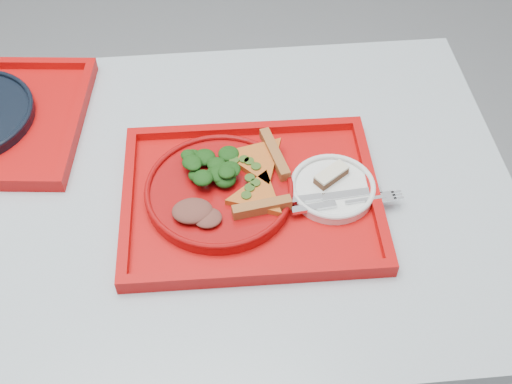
# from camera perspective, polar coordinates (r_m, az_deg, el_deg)

# --- Properties ---
(ground) EXTENTS (10.00, 10.00, 0.00)m
(ground) POSITION_cam_1_polar(r_m,az_deg,el_deg) (1.82, -10.81, -15.76)
(ground) COLOR gray
(ground) RESTS_ON ground
(table) EXTENTS (1.60, 0.80, 0.75)m
(table) POSITION_cam_1_polar(r_m,az_deg,el_deg) (1.25, -15.24, -2.63)
(table) COLOR #9FAAB2
(table) RESTS_ON ground
(tray_main) EXTENTS (0.46, 0.36, 0.01)m
(tray_main) POSITION_cam_1_polar(r_m,az_deg,el_deg) (1.14, -0.45, -0.70)
(tray_main) COLOR #B90A09
(tray_main) RESTS_ON table
(dinner_plate) EXTENTS (0.26, 0.26, 0.02)m
(dinner_plate) POSITION_cam_1_polar(r_m,az_deg,el_deg) (1.13, -3.28, -0.02)
(dinner_plate) COLOR #970A0A
(dinner_plate) RESTS_ON tray_main
(side_plate) EXTENTS (0.15, 0.15, 0.01)m
(side_plate) POSITION_cam_1_polar(r_m,az_deg,el_deg) (1.14, 6.79, 0.23)
(side_plate) COLOR white
(side_plate) RESTS_ON tray_main
(pizza_slice_a) EXTENTS (0.12, 0.13, 0.02)m
(pizza_slice_a) POSITION_cam_1_polar(r_m,az_deg,el_deg) (1.10, 0.15, -0.22)
(pizza_slice_a) COLOR orange
(pizza_slice_a) RESTS_ON dinner_plate
(pizza_slice_b) EXTENTS (0.16, 0.15, 0.02)m
(pizza_slice_b) POSITION_cam_1_polar(r_m,az_deg,el_deg) (1.16, 0.08, 3.02)
(pizza_slice_b) COLOR orange
(pizza_slice_b) RESTS_ON dinner_plate
(salad_heap) EXTENTS (0.10, 0.09, 0.05)m
(salad_heap) POSITION_cam_1_polar(r_m,az_deg,el_deg) (1.13, -4.19, 2.57)
(salad_heap) COLOR black
(salad_heap) RESTS_ON dinner_plate
(meat_portion) EXTENTS (0.07, 0.06, 0.02)m
(meat_portion) POSITION_cam_1_polar(r_m,az_deg,el_deg) (1.08, -5.68, -1.68)
(meat_portion) COLOR brown
(meat_portion) RESTS_ON dinner_plate
(dessert_bar) EXTENTS (0.07, 0.06, 0.02)m
(dessert_bar) POSITION_cam_1_polar(r_m,az_deg,el_deg) (1.15, 6.71, 1.52)
(dessert_bar) COLOR #492918
(dessert_bar) RESTS_ON side_plate
(knife) EXTENTS (0.19, 0.03, 0.01)m
(knife) POSITION_cam_1_polar(r_m,az_deg,el_deg) (1.12, 6.62, -0.32)
(knife) COLOR silver
(knife) RESTS_ON side_plate
(fork) EXTENTS (0.19, 0.04, 0.01)m
(fork) POSITION_cam_1_polar(r_m,az_deg,el_deg) (1.11, 7.83, -0.95)
(fork) COLOR silver
(fork) RESTS_ON side_plate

